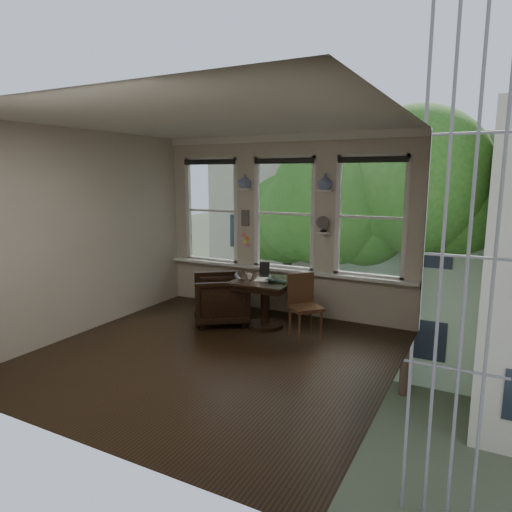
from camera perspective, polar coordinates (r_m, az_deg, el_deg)
The scene contains 25 objects.
ground at distance 6.18m, azimuth -5.22°, elevation -12.21°, with size 4.50×4.50×0.00m, color black.
ceiling at distance 5.76m, azimuth -5.71°, elevation 16.60°, with size 4.50×4.50×0.00m, color silver.
wall_back at distance 7.75m, azimuth 3.65°, elevation 3.84°, with size 4.50×4.50×0.00m, color beige.
wall_front at distance 4.12m, azimuth -22.77°, elevation -2.53°, with size 4.50×4.50×0.00m, color beige.
wall_left at distance 7.25m, azimuth -20.56°, elevation 2.78°, with size 4.50×4.50×0.00m, color beige.
wall_right at distance 4.95m, azimuth 16.98°, elevation -0.17°, with size 4.50×4.50×0.00m, color beige.
window_left at distance 8.42m, azimuth -5.42°, elevation 5.68°, with size 1.10×0.12×1.90m, color white, non-canonical shape.
window_center at distance 7.73m, azimuth 3.67°, elevation 5.31°, with size 1.10×0.12×1.90m, color white, non-canonical shape.
window_right at distance 7.27m, azimuth 14.21°, elevation 4.72°, with size 1.10×0.12×1.90m, color white, non-canonical shape.
shelf_left at distance 7.94m, azimuth -1.43°, elevation 8.34°, with size 0.26×0.16×0.03m, color white.
shelf_right at distance 7.35m, azimuth 8.60°, elevation 8.09°, with size 0.26×0.16×0.03m, color white.
intercom at distance 8.00m, azimuth -1.31°, elevation 4.77°, with size 0.14×0.06×0.28m, color #59544F.
sticky_notes at distance 8.05m, azimuth -1.28°, elevation 2.29°, with size 0.16×0.01×0.24m, color pink, non-canonical shape.
desk_fan at distance 7.37m, azimuth 8.44°, elevation 3.66°, with size 0.20×0.20×0.24m, color #59544F, non-canonical shape.
vase_left at distance 7.94m, azimuth -1.43°, elevation 9.35°, with size 0.24×0.24×0.25m, color silver.
vase_right at distance 7.35m, azimuth 8.63°, elevation 9.18°, with size 0.24×0.24×0.25m, color silver.
table at distance 7.12m, azimuth 1.17°, elevation -5.95°, with size 0.90×0.90×0.75m, color black, non-canonical shape.
armchair_left at distance 7.33m, azimuth -4.43°, elevation -5.36°, with size 0.84×0.86×0.78m, color black.
cushion_red at distance 7.32m, azimuth -4.44°, elevation -4.92°, with size 0.45×0.45×0.06m, color maroon.
side_chair_right at distance 6.66m, azimuth 6.21°, elevation -6.38°, with size 0.42×0.42×0.92m, color #442A18, non-canonical shape.
laptop at distance 6.85m, azimuth 2.34°, elevation -3.24°, with size 0.35×0.22×0.03m, color black.
mug at distance 7.07m, azimuth -0.81°, elevation -2.58°, with size 0.09×0.09×0.08m, color white.
drinking_glass at distance 6.83m, azimuth 2.03°, elevation -2.95°, with size 0.13×0.13×0.10m, color white.
tablet at distance 7.31m, azimuth 1.07°, elevation -1.61°, with size 0.16×0.02×0.22m, color black.
papers at distance 7.07m, azimuth 0.86°, elevation -2.91°, with size 0.22×0.30×0.00m, color silver.
Camera 1 is at (3.13, -4.79, 2.35)m, focal length 32.00 mm.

